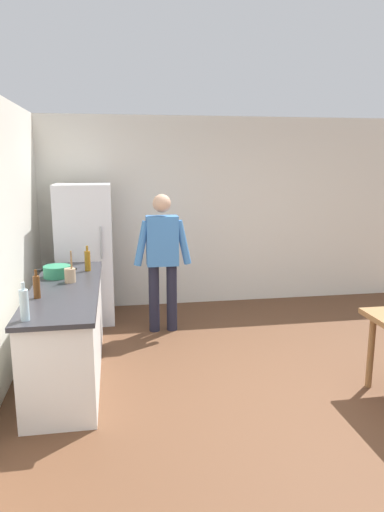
# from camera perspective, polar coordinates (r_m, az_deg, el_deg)

# --- Properties ---
(ground_plane) EXTENTS (14.00, 14.00, 0.00)m
(ground_plane) POSITION_cam_1_polar(r_m,az_deg,el_deg) (4.49, 11.81, -16.40)
(ground_plane) COLOR brown
(wall_back) EXTENTS (6.40, 0.12, 2.70)m
(wall_back) POSITION_cam_1_polar(r_m,az_deg,el_deg) (6.89, 3.24, 5.43)
(wall_back) COLOR silver
(wall_back) RESTS_ON ground_plane
(kitchen_counter) EXTENTS (0.64, 2.20, 0.90)m
(kitchen_counter) POSITION_cam_1_polar(r_m,az_deg,el_deg) (4.79, -14.95, -8.80)
(kitchen_counter) COLOR white
(kitchen_counter) RESTS_ON ground_plane
(refrigerator) EXTENTS (0.70, 0.67, 1.80)m
(refrigerator) POSITION_cam_1_polar(r_m,az_deg,el_deg) (6.21, -12.92, 0.26)
(refrigerator) COLOR white
(refrigerator) RESTS_ON ground_plane
(person) EXTENTS (0.70, 0.22, 1.70)m
(person) POSITION_cam_1_polar(r_m,az_deg,el_deg) (5.66, -3.64, 0.26)
(person) COLOR #1E1E2D
(person) RESTS_ON ground_plane
(cooking_pot) EXTENTS (0.40, 0.28, 0.12)m
(cooking_pot) POSITION_cam_1_polar(r_m,az_deg,el_deg) (5.04, -16.17, -1.83)
(cooking_pot) COLOR #2D845B
(cooking_pot) RESTS_ON kitchen_counter
(utensil_jar) EXTENTS (0.11, 0.11, 0.32)m
(utensil_jar) POSITION_cam_1_polar(r_m,az_deg,el_deg) (4.79, -14.68, -2.21)
(utensil_jar) COLOR tan
(utensil_jar) RESTS_ON kitchen_counter
(bottle_water_clear) EXTENTS (0.07, 0.07, 0.30)m
(bottle_water_clear) POSITION_cam_1_polar(r_m,az_deg,el_deg) (3.75, -19.83, -5.61)
(bottle_water_clear) COLOR silver
(bottle_water_clear) RESTS_ON kitchen_counter
(bottle_beer_brown) EXTENTS (0.06, 0.06, 0.26)m
(bottle_beer_brown) POSITION_cam_1_polar(r_m,az_deg,el_deg) (4.32, -18.47, -3.56)
(bottle_beer_brown) COLOR #5B3314
(bottle_beer_brown) RESTS_ON kitchen_counter
(bottle_oil_amber) EXTENTS (0.06, 0.06, 0.28)m
(bottle_oil_amber) POSITION_cam_1_polar(r_m,az_deg,el_deg) (5.23, -12.66, -0.54)
(bottle_oil_amber) COLOR #996619
(bottle_oil_amber) RESTS_ON kitchen_counter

